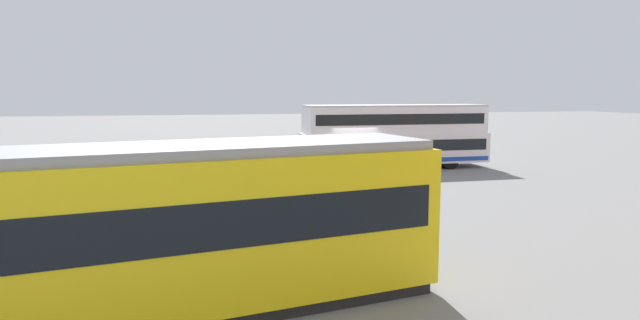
# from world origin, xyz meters

# --- Properties ---
(ground_plane) EXTENTS (160.00, 160.00, 0.00)m
(ground_plane) POSITION_xyz_m (0.00, 0.00, 0.00)
(ground_plane) COLOR slate
(double_decker_bus) EXTENTS (10.96, 2.82, 3.70)m
(double_decker_bus) POSITION_xyz_m (-2.76, -2.34, 1.90)
(double_decker_bus) COLOR silver
(double_decker_bus) RESTS_ON ground
(tram_yellow) EXTENTS (15.82, 5.55, 3.41)m
(tram_yellow) POSITION_xyz_m (11.13, 16.71, 1.77)
(tram_yellow) COLOR yellow
(tram_yellow) RESTS_ON ground
(pedestrian_near_railing) EXTENTS (0.45, 0.45, 1.70)m
(pedestrian_near_railing) POSITION_xyz_m (3.18, 4.46, 0.98)
(pedestrian_near_railing) COLOR #33384C
(pedestrian_near_railing) RESTS_ON ground
(pedestrian_crossing) EXTENTS (0.45, 0.45, 1.71)m
(pedestrian_crossing) POSITION_xyz_m (0.93, 6.47, 0.99)
(pedestrian_crossing) COLOR #33384C
(pedestrian_crossing) RESTS_ON ground
(pedestrian_railing) EXTENTS (9.48, 0.65, 1.08)m
(pedestrian_railing) POSITION_xyz_m (5.83, 6.66, 0.75)
(pedestrian_railing) COLOR gray
(pedestrian_railing) RESTS_ON ground
(info_sign) EXTENTS (1.19, 0.17, 2.31)m
(info_sign) POSITION_xyz_m (11.30, 7.67, 1.61)
(info_sign) COLOR slate
(info_sign) RESTS_ON ground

